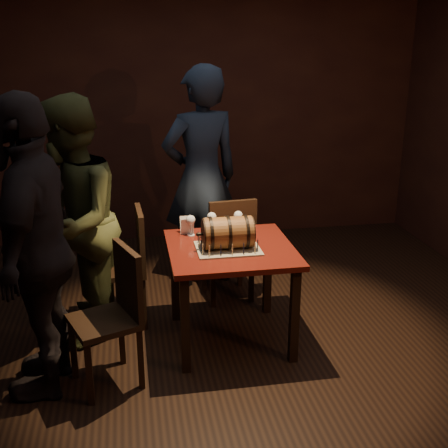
# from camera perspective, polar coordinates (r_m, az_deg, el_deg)

# --- Properties ---
(room_shell) EXTENTS (5.04, 5.04, 2.80)m
(room_shell) POSITION_cam_1_polar(r_m,az_deg,el_deg) (3.75, 1.23, 6.34)
(room_shell) COLOR black
(room_shell) RESTS_ON ground
(pub_table) EXTENTS (0.90, 0.90, 0.75)m
(pub_table) POSITION_cam_1_polar(r_m,az_deg,el_deg) (4.09, 0.67, -3.75)
(pub_table) COLOR #46100B
(pub_table) RESTS_ON ground
(cake_board) EXTENTS (0.45, 0.35, 0.01)m
(cake_board) POSITION_cam_1_polar(r_m,az_deg,el_deg) (4.00, 0.39, -2.49)
(cake_board) COLOR gray
(cake_board) RESTS_ON pub_table
(barrel_cake) EXTENTS (0.41, 0.24, 0.24)m
(barrel_cake) POSITION_cam_1_polar(r_m,az_deg,el_deg) (3.96, 0.39, -0.88)
(barrel_cake) COLOR brown
(barrel_cake) RESTS_ON cake_board
(birthday_candles) EXTENTS (0.40, 0.30, 0.09)m
(birthday_candles) POSITION_cam_1_polar(r_m,az_deg,el_deg) (3.99, 0.40, -1.86)
(birthday_candles) COLOR #D4BA7F
(birthday_candles) RESTS_ON cake_board
(wine_glass_left) EXTENTS (0.07, 0.07, 0.16)m
(wine_glass_left) POSITION_cam_1_polar(r_m,az_deg,el_deg) (4.25, -3.42, 0.33)
(wine_glass_left) COLOR silver
(wine_glass_left) RESTS_ON pub_table
(wine_glass_mid) EXTENTS (0.07, 0.07, 0.16)m
(wine_glass_mid) POSITION_cam_1_polar(r_m,az_deg,el_deg) (4.31, -1.26, 0.64)
(wine_glass_mid) COLOR silver
(wine_glass_mid) RESTS_ON pub_table
(wine_glass_right) EXTENTS (0.07, 0.07, 0.16)m
(wine_glass_right) POSITION_cam_1_polar(r_m,az_deg,el_deg) (4.34, 1.46, 0.78)
(wine_glass_right) COLOR silver
(wine_glass_right) RESTS_ON pub_table
(pint_of_ale) EXTENTS (0.07, 0.07, 0.15)m
(pint_of_ale) POSITION_cam_1_polar(r_m,az_deg,el_deg) (4.20, -1.72, -0.51)
(pint_of_ale) COLOR silver
(pint_of_ale) RESTS_ON pub_table
(menu_card) EXTENTS (0.10, 0.05, 0.13)m
(menu_card) POSITION_cam_1_polar(r_m,az_deg,el_deg) (4.30, -3.77, -0.19)
(menu_card) COLOR white
(menu_card) RESTS_ON pub_table
(chair_back) EXTENTS (0.43, 0.43, 0.93)m
(chair_back) POSITION_cam_1_polar(r_m,az_deg,el_deg) (4.75, 0.57, -2.02)
(chair_back) COLOR black
(chair_back) RESTS_ON ground
(chair_left_rear) EXTENTS (0.42, 0.42, 0.93)m
(chair_left_rear) POSITION_cam_1_polar(r_m,az_deg,el_deg) (4.47, -9.66, -3.66)
(chair_left_rear) COLOR black
(chair_left_rear) RESTS_ON ground
(chair_left_front) EXTENTS (0.52, 0.52, 0.93)m
(chair_left_front) POSITION_cam_1_polar(r_m,az_deg,el_deg) (3.73, -11.00, -8.47)
(chair_left_front) COLOR black
(chair_left_front) RESTS_ON ground
(person_back) EXTENTS (0.82, 0.65, 1.98)m
(person_back) POSITION_cam_1_polar(r_m,az_deg,el_deg) (5.00, -2.34, 4.64)
(person_back) COLOR #17202F
(person_back) RESTS_ON ground
(person_left_rear) EXTENTS (0.76, 0.94, 1.83)m
(person_left_rear) POSITION_cam_1_polar(r_m,az_deg,el_deg) (4.19, -15.18, 0.11)
(person_left_rear) COLOR #373C1E
(person_left_rear) RESTS_ON ground
(person_left_front) EXTENTS (0.63, 1.18, 1.91)m
(person_left_front) POSITION_cam_1_polar(r_m,az_deg,el_deg) (3.63, -18.48, -2.42)
(person_left_front) COLOR black
(person_left_front) RESTS_ON ground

